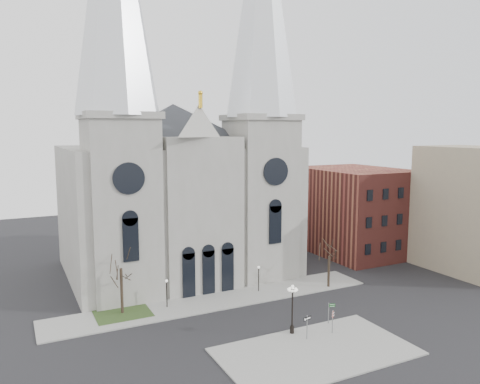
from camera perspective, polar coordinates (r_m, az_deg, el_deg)
name	(u,v)px	position (r m, az deg, el deg)	size (l,w,h in m)	color
ground	(261,337)	(48.46, 2.60, -17.26)	(160.00, 160.00, 0.00)	black
sidewalk_near	(316,351)	(46.09, 9.24, -18.64)	(18.00, 10.00, 0.14)	gray
sidewalk_far	(217,300)	(57.54, -2.87, -13.07)	(40.00, 6.00, 0.14)	gray
grass_patch	(122,313)	(55.31, -14.14, -14.15)	(6.00, 5.00, 0.18)	#273F1B
cathedral	(181,144)	(64.92, -7.20, 5.87)	(33.00, 26.66, 54.00)	gray
bg_building_brick	(354,210)	(80.45, 13.78, -2.19)	(14.00, 18.00, 14.00)	brown
bg_building_tan	(472,209)	(75.05, 26.48, -1.92)	(10.00, 14.00, 18.00)	tan
tree_left	(121,265)	(53.54, -14.33, -8.67)	(3.20, 3.20, 7.50)	black
tree_right	(329,254)	(61.86, 10.82, -7.44)	(3.20, 3.20, 6.00)	black
ped_lamp_left	(167,289)	(55.25, -8.93, -11.55)	(0.32, 0.32, 3.26)	black
ped_lamp_right	(259,274)	(59.73, 2.28, -9.99)	(0.32, 0.32, 3.26)	black
stop_sign	(333,317)	(49.21, 11.21, -14.68)	(0.79, 0.37, 2.37)	slate
globe_lamp	(292,303)	(48.02, 6.40, -13.29)	(1.22, 1.22, 5.01)	black
one_way_sign	(307,323)	(47.53, 8.18, -15.56)	(1.03, 0.28, 2.39)	slate
street_name_sign	(329,311)	(51.49, 10.84, -14.09)	(0.67, 0.32, 2.22)	slate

